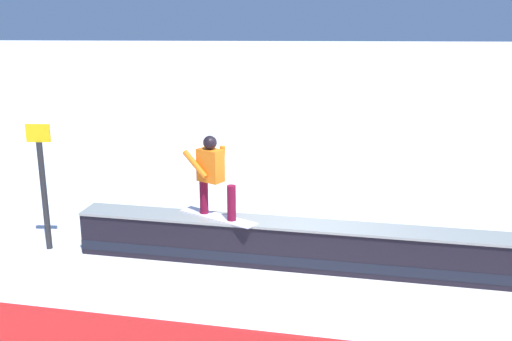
% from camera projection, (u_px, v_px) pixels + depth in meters
% --- Properties ---
extents(ground_plane, '(120.00, 120.00, 0.00)m').
position_uv_depth(ground_plane, '(300.00, 266.00, 9.53)').
color(ground_plane, white).
extents(grind_box, '(7.32, 1.74, 0.74)m').
position_uv_depth(grind_box, '(300.00, 247.00, 9.44)').
color(grind_box, black).
rests_on(grind_box, ground_plane).
extents(snowboarder, '(1.34, 1.01, 1.34)m').
position_uv_depth(snowboarder, '(212.00, 174.00, 9.45)').
color(snowboarder, silver).
rests_on(snowboarder, grind_box).
extents(trail_marker, '(0.40, 0.10, 2.19)m').
position_uv_depth(trail_marker, '(43.00, 184.00, 9.91)').
color(trail_marker, '#262628').
rests_on(trail_marker, ground_plane).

